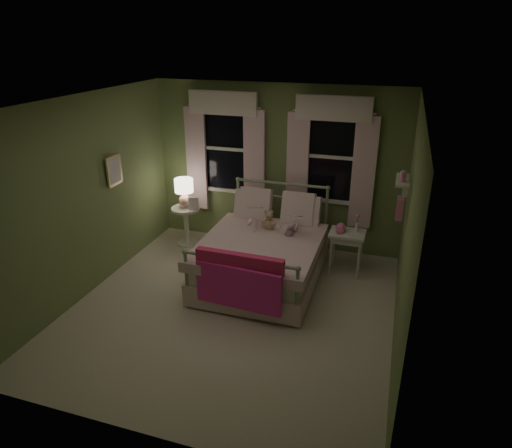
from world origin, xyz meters
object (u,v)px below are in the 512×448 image
(child_left, at_px, (254,208))
(child_right, at_px, (291,213))
(teddy_bear, at_px, (269,221))
(bed, at_px, (263,255))
(table_lamp, at_px, (184,190))
(nightstand_left, at_px, (186,221))
(nightstand_right, at_px, (347,239))

(child_left, xyz_separation_m, child_right, (0.56, 0.00, -0.01))
(child_left, relative_size, teddy_bear, 2.27)
(bed, height_order, table_lamp, bed)
(bed, bearing_deg, nightstand_left, 154.80)
(child_left, height_order, child_right, child_left)
(child_left, distance_m, nightstand_right, 1.42)
(child_right, height_order, nightstand_left, child_right)
(table_lamp, distance_m, nightstand_right, 2.68)
(bed, xyz_separation_m, child_right, (0.28, 0.42, 0.51))
(child_right, bearing_deg, child_left, -5.48)
(child_right, relative_size, teddy_bear, 2.21)
(bed, xyz_separation_m, nightstand_left, (-1.55, 0.73, 0.03))
(child_right, bearing_deg, nightstand_right, -176.78)
(bed, relative_size, table_lamp, 4.35)
(bed, distance_m, nightstand_left, 1.71)
(child_right, bearing_deg, teddy_bear, 24.02)
(table_lamp, bearing_deg, bed, -25.20)
(child_left, distance_m, nightstand_left, 1.39)
(nightstand_right, bearing_deg, bed, -153.40)
(child_right, height_order, teddy_bear, child_right)
(child_right, distance_m, teddy_bear, 0.34)
(child_right, distance_m, table_lamp, 1.86)
(table_lamp, xyz_separation_m, nightstand_right, (2.64, -0.18, -0.40))
(bed, height_order, child_right, child_right)
(child_right, xyz_separation_m, teddy_bear, (-0.28, -0.16, -0.11))
(child_left, height_order, teddy_bear, child_left)
(nightstand_right, bearing_deg, child_left, -174.84)
(nightstand_left, bearing_deg, nightstand_right, -4.00)
(child_left, height_order, table_lamp, child_left)
(child_left, bearing_deg, nightstand_left, -32.85)
(child_left, bearing_deg, nightstand_right, 165.94)
(child_right, bearing_deg, table_lamp, -15.03)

